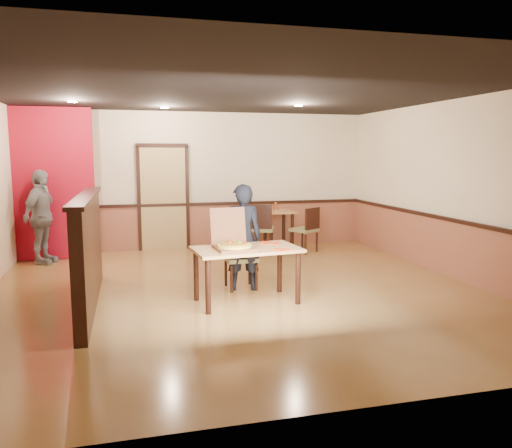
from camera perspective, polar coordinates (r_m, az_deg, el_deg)
The scene contains 26 objects.
floor at distance 7.23m, azimuth -2.04°, elevation -7.64°, with size 7.00×7.00×0.00m, color #AA7B42.
ceiling at distance 7.02m, azimuth -2.16°, elevation 14.96°, with size 7.00×7.00×0.00m, color black.
wall_back at distance 10.43m, azimuth -6.19°, elevation 4.94°, with size 7.00×7.00×0.00m, color #F6E6C1.
wall_right at distance 8.45m, azimuth 21.84°, elevation 3.70°, with size 7.00×7.00×0.00m, color #F6E6C1.
wainscot_back at distance 10.49m, azimuth -6.09°, elevation -0.26°, with size 7.00×0.04×0.90m, color brown.
chair_rail_back at distance 10.41m, azimuth -6.11°, elevation 2.29°, with size 7.00×0.06×0.06m, color black.
wainscot_right at distance 8.54m, azimuth 21.34°, elevation -2.66°, with size 0.04×7.00×0.90m, color brown.
chair_rail_right at distance 8.46m, azimuth 21.40°, elevation 0.46°, with size 0.06×7.00×0.06m, color black.
back_door at distance 10.33m, azimuth -10.53°, elevation 2.88°, with size 0.90×0.06×2.10m, color tan.
booth_partition at distance 6.74m, azimuth -18.58°, elevation -2.80°, with size 0.20×3.10×1.44m.
red_accent_panel at distance 9.93m, azimuth -22.62°, elevation 4.22°, with size 1.60×0.20×2.78m, color #A20B21.
spot_a at distance 8.69m, azimuth -20.25°, elevation 13.01°, with size 0.14×0.14×0.02m, color #FFD7B2.
spot_b at distance 9.37m, azimuth -10.40°, elevation 12.96°, with size 0.14×0.14×0.02m, color #FFD7B2.
spot_c at distance 8.83m, azimuth 4.88°, elevation 13.37°, with size 0.14×0.14×0.02m, color #FFD7B2.
main_table at distance 6.55m, azimuth -1.10°, elevation -3.67°, with size 1.44×0.92×0.73m.
diner_chair at distance 7.33m, azimuth -1.88°, elevation -3.50°, with size 0.46×0.46×0.90m.
side_chair_left at distance 9.66m, azimuth 0.49°, elevation -0.33°, with size 0.64×0.64×1.01m.
side_chair_right at distance 9.96m, azimuth 5.82°, elevation -0.43°, with size 0.62×0.62×0.91m.
side_table at distance 10.37m, azimuth 2.15°, elevation 0.58°, with size 0.74×0.74×0.79m.
diner at distance 7.14m, azimuth -1.56°, elevation -1.54°, with size 0.56×0.37×1.53m, color black.
passerby at distance 9.64m, azimuth -23.33°, elevation 0.74°, with size 0.99×0.41×1.68m, color gray.
pizza_box at distance 6.47m, azimuth -2.62°, elevation -2.27°, with size 0.53×0.61×0.51m.
pizza at distance 6.42m, azimuth -2.48°, elevation -2.48°, with size 0.44×0.44×0.03m, color #F6D159.
napkin_near at distance 6.41m, azimuth 2.93°, elevation -2.93°, with size 0.26×0.26×0.01m.
napkin_far at distance 6.88m, azimuth 1.60°, elevation -2.16°, with size 0.31×0.31×0.01m.
condiment at distance 10.46m, azimuth 2.29°, elevation 2.05°, with size 0.06×0.06×0.15m, color brown.
Camera 1 is at (-1.47, -6.81, 1.95)m, focal length 35.00 mm.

